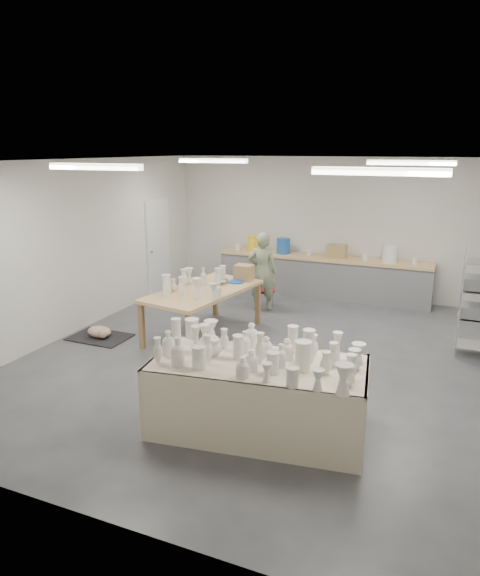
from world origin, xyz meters
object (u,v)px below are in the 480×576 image
at_px(work_table, 206,289).
at_px(red_stool, 267,292).
at_px(potter, 262,272).
at_px(drying_table, 258,393).

height_order(work_table, red_stool, work_table).
distance_m(potter, red_stool, 0.55).
relative_size(potter, red_stool, 3.62).
bearing_deg(red_stool, potter, -90.00).
xyz_separation_m(work_table, red_stool, (0.40, 1.96, -0.52)).
relative_size(drying_table, potter, 1.61).
xyz_separation_m(drying_table, red_stool, (-1.58, 4.61, -0.16)).
distance_m(drying_table, potter, 4.62).
bearing_deg(potter, red_stool, -102.84).
height_order(potter, red_stool, potter).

